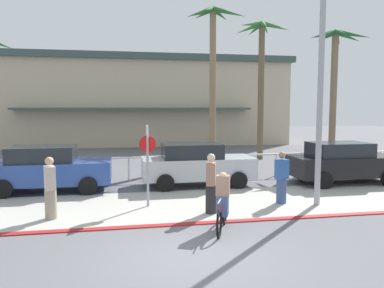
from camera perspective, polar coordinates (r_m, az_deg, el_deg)
ground_plane at (r=17.83m, az=-6.04°, el=-4.54°), size 80.00×80.00×0.00m
sidewalk_strip at (r=12.18m, az=-3.81°, el=-9.23°), size 44.00×4.00×0.02m
curb_paint at (r=10.27m, az=-2.45°, el=-12.02°), size 44.00×0.24×0.03m
building_backdrop at (r=34.45m, az=-8.81°, el=6.39°), size 25.99×11.29×7.27m
rail_fence at (r=16.22m, az=-5.64°, el=-2.56°), size 24.24×0.08×1.04m
stop_sign_bike_lane at (r=11.82m, az=-6.72°, el=-1.47°), size 0.52×0.56×2.56m
streetlight_curb at (r=12.35m, az=19.41°, el=10.63°), size 0.24×2.54×7.50m
palm_tree_1 at (r=21.57m, az=3.26°, el=14.66°), size 3.41×3.34×8.63m
palm_tree_2 at (r=23.15m, az=10.39°, el=12.56°), size 3.40×3.28×8.15m
palm_tree_3 at (r=22.41m, az=20.80°, el=11.19°), size 2.97×3.15×7.32m
car_blue_1 at (r=14.95m, az=-20.79°, el=-3.44°), size 4.40×2.02×1.69m
car_silver_2 at (r=15.05m, az=0.67°, el=-3.02°), size 4.40×2.02×1.69m
car_black_3 at (r=16.69m, az=21.81°, el=-2.57°), size 4.40×2.02×1.69m
cyclist_red_0 at (r=9.79m, az=4.62°, el=-8.79°), size 0.75×1.70×1.50m
pedestrian_0 at (r=11.27m, az=-20.57°, el=-6.57°), size 0.40×0.46×1.76m
pedestrian_1 at (r=12.60m, az=13.34°, el=-5.25°), size 0.46×0.40×1.70m
pedestrian_2 at (r=11.11m, az=2.89°, el=-6.33°), size 0.40×0.46×1.78m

